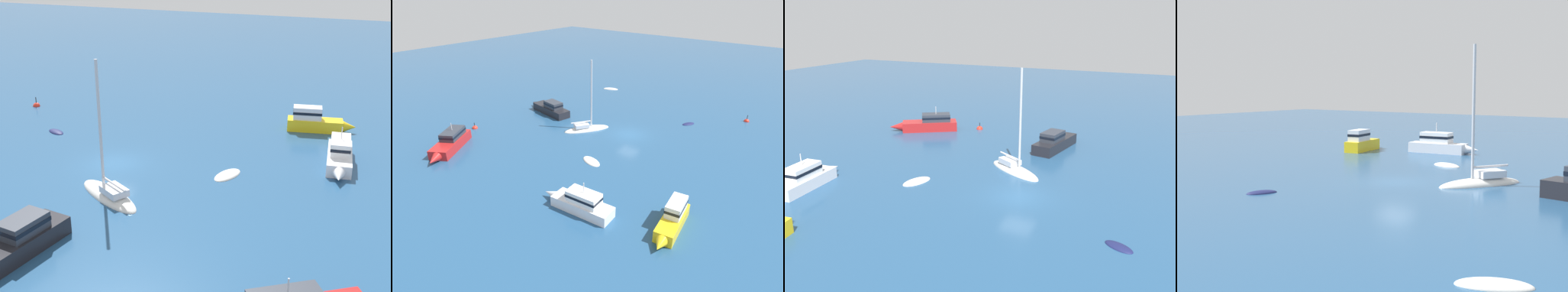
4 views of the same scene
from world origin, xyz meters
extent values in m
plane|color=navy|center=(0.00, 0.00, 0.00)|extent=(160.00, 160.00, 0.00)
ellipsoid|color=silver|center=(13.48, -14.89, 0.00)|extent=(2.86, 2.05, 0.49)
ellipsoid|color=#191E4C|center=(-4.52, -8.08, 0.00)|extent=(1.67, 2.11, 0.36)
ellipsoid|color=silver|center=(5.24, 2.23, 0.00)|extent=(4.76, 6.16, 0.97)
cube|color=silver|center=(5.63, 2.85, 0.72)|extent=(2.02, 2.22, 0.47)
cylinder|color=silver|center=(4.91, 1.70, 4.83)|extent=(0.20, 0.20, 8.70)
cylinder|color=silver|center=(5.64, 2.88, 1.20)|extent=(1.60, 2.44, 0.16)
cube|color=yellow|center=(-12.50, 13.29, 0.52)|extent=(2.20, 4.94, 1.05)
cone|color=yellow|center=(-12.93, 16.19, 0.52)|extent=(1.21, 1.33, 1.05)
cube|color=silver|center=(-12.39, 12.60, 1.60)|extent=(1.56, 2.60, 1.10)
cube|color=black|center=(-12.39, 12.60, 1.65)|extent=(1.61, 2.65, 0.24)
cube|color=white|center=(-5.50, 16.14, 0.48)|extent=(5.68, 2.27, 0.96)
cone|color=white|center=(-2.09, 16.44, 0.48)|extent=(1.46, 1.08, 0.96)
cube|color=white|center=(-5.66, 16.12, 1.47)|extent=(3.04, 1.69, 1.02)
cube|color=black|center=(-5.66, 16.12, 1.52)|extent=(3.08, 1.73, 0.24)
cylinder|color=silver|center=(-5.66, 16.12, 2.45)|extent=(0.08, 0.08, 0.94)
ellipsoid|color=silver|center=(-0.66, 8.73, 0.00)|extent=(2.98, 2.12, 0.48)
camera|label=1|loc=(34.82, 18.76, 16.68)|focal=51.20mm
camera|label=2|loc=(-20.63, 34.19, 17.93)|focal=30.88mm
camera|label=3|loc=(-28.86, -10.23, 13.33)|focal=39.70mm
camera|label=4|loc=(20.52, -31.89, 6.64)|focal=51.78mm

